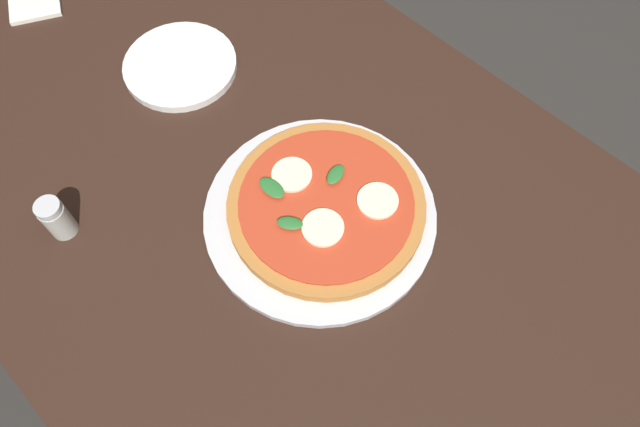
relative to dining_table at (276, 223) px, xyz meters
The scene contains 6 objects.
ground_plane 0.63m from the dining_table, ahead, with size 6.00×6.00×0.00m, color #2D2B28.
dining_table is the anchor object (origin of this frame).
serving_tray 0.13m from the dining_table, 163.72° to the right, with size 0.34×0.34×0.01m, color silver.
pizza 0.15m from the dining_table, 157.47° to the right, with size 0.29×0.29×0.03m.
plate_white 0.32m from the dining_table, 11.03° to the right, with size 0.19×0.19×0.01m, color white.
pepper_shaker 0.33m from the dining_table, 56.66° to the left, with size 0.04×0.04×0.07m.
Camera 1 is at (-0.37, 0.27, 1.50)m, focal length 33.09 mm.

